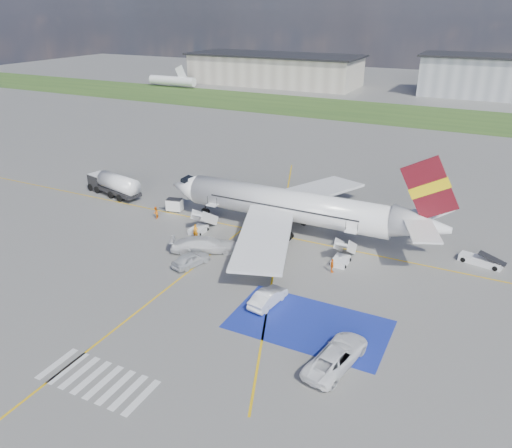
# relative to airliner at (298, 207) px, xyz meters

# --- Properties ---
(ground) EXTENTS (400.00, 400.00, 0.00)m
(ground) POSITION_rel_airliner_xyz_m (-1.51, -14.00, -3.39)
(ground) COLOR #60605E
(ground) RESTS_ON ground
(grass_strip) EXTENTS (400.00, 30.00, 0.01)m
(grass_strip) POSITION_rel_airliner_xyz_m (-1.51, 81.00, -3.39)
(grass_strip) COLOR #2D4C1E
(grass_strip) RESTS_ON ground
(taxiway_line_main) EXTENTS (120.00, 0.20, 0.01)m
(taxiway_line_main) POSITION_rel_airliner_xyz_m (-1.51, -2.00, -3.39)
(taxiway_line_main) COLOR gold
(taxiway_line_main) RESTS_ON ground
(taxiway_line_cross) EXTENTS (0.20, 60.00, 0.01)m
(taxiway_line_cross) POSITION_rel_airliner_xyz_m (-6.51, -24.00, -3.39)
(taxiway_line_cross) COLOR gold
(taxiway_line_cross) RESTS_ON ground
(taxiway_line_diag) EXTENTS (20.71, 56.45, 0.01)m
(taxiway_line_diag) POSITION_rel_airliner_xyz_m (-1.51, -2.00, -3.39)
(taxiway_line_diag) COLOR gold
(taxiway_line_diag) RESTS_ON ground
(staging_box) EXTENTS (14.00, 8.00, 0.01)m
(staging_box) POSITION_rel_airliner_xyz_m (8.49, -18.00, -3.39)
(staging_box) COLOR navy
(staging_box) RESTS_ON ground
(crosswalk) EXTENTS (9.00, 4.00, 0.01)m
(crosswalk) POSITION_rel_airliner_xyz_m (-3.31, -32.00, -3.39)
(crosswalk) COLOR silver
(crosswalk) RESTS_ON ground
(terminal_west) EXTENTS (60.00, 22.00, 10.00)m
(terminal_west) POSITION_rel_airliner_xyz_m (-56.51, 116.00, 1.61)
(terminal_west) COLOR #9C9487
(terminal_west) RESTS_ON ground
(terminal_centre) EXTENTS (48.00, 18.00, 12.00)m
(terminal_centre) POSITION_rel_airliner_xyz_m (18.49, 121.00, 2.61)
(terminal_centre) COLOR gray
(terminal_centre) RESTS_ON ground
(airliner) EXTENTS (36.81, 32.95, 11.92)m
(airliner) POSITION_rel_airliner_xyz_m (0.00, 0.00, 0.00)
(airliner) COLOR silver
(airliner) RESTS_ON ground
(airstairs_fwd) EXTENTS (1.90, 5.20, 3.60)m
(airstairs_fwd) POSITION_rel_airliner_xyz_m (-11.01, -5.30, -2.77)
(airstairs_fwd) COLOR silver
(airstairs_fwd) RESTS_ON ground
(airstairs_aft) EXTENTS (1.90, 5.20, 3.60)m
(airstairs_aft) POSITION_rel_airliner_xyz_m (7.49, -5.30, -2.77)
(airstairs_aft) COLOR silver
(airstairs_aft) RESTS_ON ground
(fuel_tanker) EXTENTS (10.27, 4.84, 3.39)m
(fuel_tanker) POSITION_rel_airliner_xyz_m (-29.59, 0.13, -1.97)
(fuel_tanker) COLOR black
(fuel_tanker) RESTS_ON ground
(gpu_cart) EXTENTS (2.40, 1.82, 1.79)m
(gpu_cart) POSITION_rel_airliner_xyz_m (-17.82, -1.11, -2.59)
(gpu_cart) COLOR silver
(gpu_cart) RESTS_ON ground
(belt_loader) EXTENTS (4.96, 2.51, 1.44)m
(belt_loader) POSITION_rel_airliner_xyz_m (21.34, 1.12, -3.03)
(belt_loader) COLOR silver
(belt_loader) RESTS_ON ground
(car_silver_a) EXTENTS (3.07, 4.83, 1.53)m
(car_silver_a) POSITION_rel_airliner_xyz_m (-7.01, -13.43, -2.63)
(car_silver_a) COLOR #B7B9BF
(car_silver_a) RESTS_ON ground
(car_silver_b) EXTENTS (2.30, 4.93, 1.56)m
(car_silver_b) POSITION_rel_airliner_xyz_m (3.83, -16.68, -2.61)
(car_silver_b) COLOR silver
(car_silver_b) RESTS_ON ground
(van_white_a) EXTENTS (3.55, 6.01, 2.12)m
(van_white_a) POSITION_rel_airliner_xyz_m (12.36, -22.10, -2.33)
(van_white_a) COLOR white
(van_white_a) RESTS_ON ground
(van_white_b) EXTENTS (6.41, 5.00, 2.34)m
(van_white_b) POSITION_rel_airliner_xyz_m (-7.43, -9.82, -2.22)
(van_white_b) COLOR silver
(van_white_b) RESTS_ON ground
(crew_fwd) EXTENTS (0.76, 0.60, 1.83)m
(crew_fwd) POSITION_rel_airliner_xyz_m (-10.38, -7.30, -2.48)
(crew_fwd) COLOR orange
(crew_fwd) RESTS_ON ground
(crew_nose) EXTENTS (0.80, 0.93, 1.66)m
(crew_nose) POSITION_rel_airliner_xyz_m (-18.53, -4.44, -2.56)
(crew_nose) COLOR orange
(crew_nose) RESTS_ON ground
(crew_aft) EXTENTS (0.78, 1.00, 1.58)m
(crew_aft) POSITION_rel_airliner_xyz_m (7.24, -7.97, -2.60)
(crew_aft) COLOR orange
(crew_aft) RESTS_ON ground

